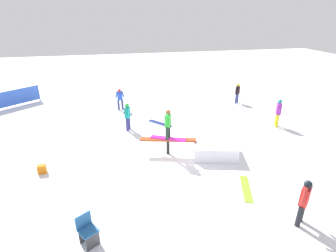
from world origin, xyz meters
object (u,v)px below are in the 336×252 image
object	(u,v)px
rail_feature	(168,141)
bystander_blue	(120,98)
main_rider_on_rail	(168,125)
bystander_teal	(128,115)
folding_chair	(87,231)
loose_snowboard_navy	(160,123)
loose_snowboard_lime	(246,188)
bystander_purple	(278,111)
bystander_black	(237,92)
backpack_on_snow	(42,169)
bystander_red	(304,200)

from	to	relation	value
rail_feature	bystander_blue	world-z (taller)	bystander_blue
bystander_blue	rail_feature	bearing A→B (deg)	105.80
main_rider_on_rail	bystander_teal	bearing A→B (deg)	-35.07
folding_chair	bystander_blue	bearing A→B (deg)	49.49
loose_snowboard_navy	folding_chair	distance (m)	8.37
rail_feature	loose_snowboard_lime	bearing A→B (deg)	140.41
loose_snowboard_lime	bystander_purple	bearing A→B (deg)	158.25
main_rider_on_rail	bystander_black	xyz separation A→B (m)	(-6.03, -5.79, -0.61)
main_rider_on_rail	bystander_black	size ratio (longest dim) A/B	1.10
bystander_black	bystander_purple	xyz separation A→B (m)	(-0.36, 4.08, 0.09)
bystander_black	backpack_on_snow	world-z (taller)	bystander_black
folding_chair	bystander_red	bearing A→B (deg)	-38.44
bystander_purple	bystander_black	bearing A→B (deg)	-150.18
loose_snowboard_navy	loose_snowboard_lime	bearing A→B (deg)	156.24
loose_snowboard_lime	folding_chair	distance (m)	5.44
bystander_black	loose_snowboard_navy	world-z (taller)	bystander_black
backpack_on_snow	bystander_teal	bearing A→B (deg)	-140.11
main_rider_on_rail	bystander_purple	bearing A→B (deg)	-137.61
main_rider_on_rail	folding_chair	xyz separation A→B (m)	(3.11, 4.27, -0.96)
rail_feature	main_rider_on_rail	size ratio (longest dim) A/B	1.60
main_rider_on_rail	bystander_purple	world-z (taller)	main_rider_on_rail
bystander_teal	loose_snowboard_lime	bearing A→B (deg)	55.58
bystander_teal	folding_chair	world-z (taller)	bystander_teal
bystander_teal	loose_snowboard_navy	distance (m)	2.02
bystander_purple	folding_chair	xyz separation A→B (m)	(9.50, 5.98, -0.43)
rail_feature	folding_chair	distance (m)	5.29
bystander_red	loose_snowboard_navy	distance (m)	8.65
bystander_teal	bystander_red	distance (m)	8.91
bystander_black	bystander_blue	bearing A→B (deg)	136.25
backpack_on_snow	bystander_black	bearing A→B (deg)	-153.90
bystander_teal	backpack_on_snow	world-z (taller)	bystander_teal
bystander_red	bystander_purple	distance (m)	7.42
backpack_on_snow	main_rider_on_rail	bearing A→B (deg)	-178.26
bystander_purple	main_rider_on_rail	bearing A→B (deg)	-50.23
bystander_black	bystander_red	size ratio (longest dim) A/B	0.91
rail_feature	bystander_red	distance (m)	5.65
rail_feature	bystander_red	world-z (taller)	bystander_red
bystander_red	folding_chair	bearing A→B (deg)	-44.56
bystander_blue	main_rider_on_rail	bearing A→B (deg)	105.80
bystander_black	bystander_blue	xyz separation A→B (m)	(7.78, -0.34, -0.00)
main_rider_on_rail	bystander_teal	world-z (taller)	main_rider_on_rail
folding_chair	backpack_on_snow	world-z (taller)	folding_chair
bystander_red	loose_snowboard_lime	distance (m)	2.13
bystander_teal	main_rider_on_rail	bearing A→B (deg)	51.23
rail_feature	bystander_black	size ratio (longest dim) A/B	1.76
rail_feature	bystander_purple	distance (m)	6.62
main_rider_on_rail	bystander_blue	bearing A→B (deg)	-46.65
bystander_blue	loose_snowboard_lime	bearing A→B (deg)	113.05
bystander_blue	loose_snowboard_lime	distance (m)	9.99
main_rider_on_rail	loose_snowboard_navy	distance (m)	3.64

